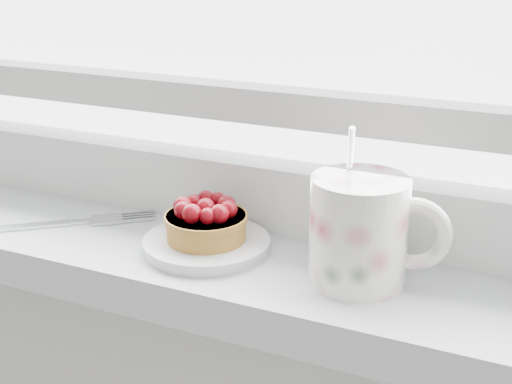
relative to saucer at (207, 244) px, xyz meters
The scene contains 4 objects.
saucer is the anchor object (origin of this frame).
raspberry_tart 0.02m from the saucer, 104.73° to the right, with size 0.08×0.08×0.04m.
floral_mug 0.16m from the saucer, ahead, with size 0.13×0.10×0.14m.
fork 0.18m from the saucer, behind, with size 0.18×0.15×0.00m.
Camera 1 is at (0.24, 1.33, 1.23)m, focal length 50.00 mm.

